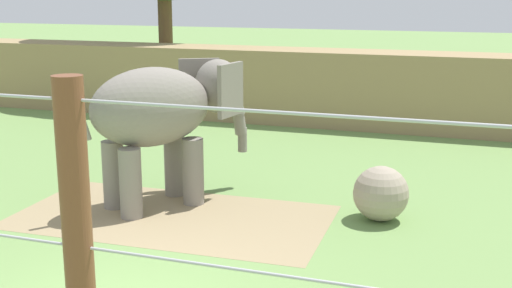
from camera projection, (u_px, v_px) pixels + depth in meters
name	position (u px, v px, depth m)	size (l,w,h in m)	color
dirt_patch	(172.00, 217.00, 12.00)	(5.67, 3.01, 0.01)	#937F5B
embankment_wall	(334.00, 88.00, 19.99)	(36.00, 1.80, 2.24)	#997F56
elephant	(165.00, 112.00, 12.39)	(2.71, 3.25, 2.70)	gray
enrichment_ball	(381.00, 194.00, 11.72)	(0.99, 0.99, 0.99)	gray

